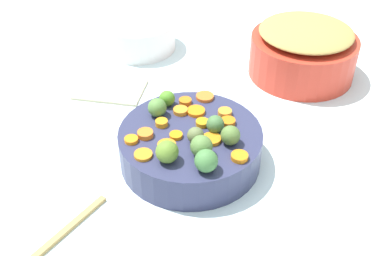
% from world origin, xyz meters
% --- Properties ---
extents(tabletop, '(2.40, 2.40, 0.02)m').
position_xyz_m(tabletop, '(0.00, 0.00, 0.01)').
color(tabletop, silver).
rests_on(tabletop, ground).
extents(serving_bowl_carrots, '(0.29, 0.29, 0.07)m').
position_xyz_m(serving_bowl_carrots, '(-0.00, -0.03, 0.06)').
color(serving_bowl_carrots, '#303253').
rests_on(serving_bowl_carrots, tabletop).
extents(metal_pot, '(0.27, 0.27, 0.11)m').
position_xyz_m(metal_pot, '(-0.33, -0.34, 0.07)').
color(metal_pot, red).
rests_on(metal_pot, tabletop).
extents(stuffing_mound, '(0.24, 0.24, 0.03)m').
position_xyz_m(stuffing_mound, '(-0.33, -0.34, 0.14)').
color(stuffing_mound, '#AF8C49').
rests_on(stuffing_mound, metal_pot).
extents(carrot_slice_0, '(0.04, 0.04, 0.01)m').
position_xyz_m(carrot_slice_0, '(0.00, -0.13, 0.10)').
color(carrot_slice_0, orange).
rests_on(carrot_slice_0, serving_bowl_carrots).
extents(carrot_slice_1, '(0.03, 0.03, 0.01)m').
position_xyz_m(carrot_slice_1, '(0.06, -0.06, 0.10)').
color(carrot_slice_1, orange).
rests_on(carrot_slice_1, serving_bowl_carrots).
extents(carrot_slice_2, '(0.04, 0.04, 0.01)m').
position_xyz_m(carrot_slice_2, '(0.01, -0.10, 0.10)').
color(carrot_slice_2, orange).
rests_on(carrot_slice_2, serving_bowl_carrots).
extents(carrot_slice_3, '(0.04, 0.04, 0.01)m').
position_xyz_m(carrot_slice_3, '(-0.08, 0.06, 0.10)').
color(carrot_slice_3, orange).
rests_on(carrot_slice_3, serving_bowl_carrots).
extents(carrot_slice_4, '(0.05, 0.05, 0.01)m').
position_xyz_m(carrot_slice_4, '(0.10, 0.03, 0.10)').
color(carrot_slice_4, orange).
rests_on(carrot_slice_4, serving_bowl_carrots).
extents(carrot_slice_5, '(0.03, 0.03, 0.01)m').
position_xyz_m(carrot_slice_5, '(-0.08, -0.05, 0.10)').
color(carrot_slice_5, orange).
rests_on(carrot_slice_5, serving_bowl_carrots).
extents(carrot_slice_6, '(0.04, 0.04, 0.01)m').
position_xyz_m(carrot_slice_6, '(-0.02, -0.10, 0.10)').
color(carrot_slice_6, orange).
rests_on(carrot_slice_6, serving_bowl_carrots).
extents(carrot_slice_7, '(0.04, 0.04, 0.01)m').
position_xyz_m(carrot_slice_7, '(-0.08, -0.08, 0.10)').
color(carrot_slice_7, orange).
rests_on(carrot_slice_7, serving_bowl_carrots).
extents(carrot_slice_8, '(0.05, 0.05, 0.01)m').
position_xyz_m(carrot_slice_8, '(-0.04, 0.00, 0.10)').
color(carrot_slice_8, orange).
rests_on(carrot_slice_8, serving_bowl_carrots).
extents(carrot_slice_9, '(0.04, 0.04, 0.01)m').
position_xyz_m(carrot_slice_9, '(-0.03, -0.05, 0.10)').
color(carrot_slice_9, orange).
rests_on(carrot_slice_9, serving_bowl_carrots).
extents(carrot_slice_10, '(0.03, 0.03, 0.01)m').
position_xyz_m(carrot_slice_10, '(0.03, -0.02, 0.10)').
color(carrot_slice_10, orange).
rests_on(carrot_slice_10, serving_bowl_carrots).
extents(carrot_slice_11, '(0.04, 0.04, 0.01)m').
position_xyz_m(carrot_slice_11, '(0.09, -0.03, 0.10)').
color(carrot_slice_11, orange).
rests_on(carrot_slice_11, serving_bowl_carrots).
extents(carrot_slice_12, '(0.04, 0.04, 0.01)m').
position_xyz_m(carrot_slice_12, '(-0.04, -0.15, 0.10)').
color(carrot_slice_12, orange).
rests_on(carrot_slice_12, serving_bowl_carrots).
extents(carrot_slice_13, '(0.04, 0.04, 0.01)m').
position_xyz_m(carrot_slice_13, '(0.12, -0.02, 0.10)').
color(carrot_slice_13, orange).
rests_on(carrot_slice_13, serving_bowl_carrots).
extents(carrot_slice_14, '(0.05, 0.05, 0.01)m').
position_xyz_m(carrot_slice_14, '(0.05, 0.01, 0.10)').
color(carrot_slice_14, orange).
rests_on(carrot_slice_14, serving_bowl_carrots).
extents(brussels_sprout_0, '(0.04, 0.04, 0.04)m').
position_xyz_m(brussels_sprout_0, '(-0.05, -0.03, 0.11)').
color(brussels_sprout_0, '#446C3B').
rests_on(brussels_sprout_0, serving_bowl_carrots).
extents(brussels_sprout_1, '(0.04, 0.04, 0.04)m').
position_xyz_m(brussels_sprout_1, '(0.05, 0.05, 0.12)').
color(brussels_sprout_1, olive).
rests_on(brussels_sprout_1, serving_bowl_carrots).
extents(brussels_sprout_2, '(0.04, 0.04, 0.04)m').
position_xyz_m(brussels_sprout_2, '(0.06, -0.10, 0.11)').
color(brussels_sprout_2, '#54823C').
rests_on(brussels_sprout_2, serving_bowl_carrots).
extents(brussels_sprout_3, '(0.04, 0.04, 0.04)m').
position_xyz_m(brussels_sprout_3, '(-0.07, 0.01, 0.11)').
color(brussels_sprout_3, '#547335').
rests_on(brussels_sprout_3, serving_bowl_carrots).
extents(brussels_sprout_4, '(0.04, 0.04, 0.04)m').
position_xyz_m(brussels_sprout_4, '(-0.01, 0.04, 0.12)').
color(brussels_sprout_4, '#547A3B').
rests_on(brussels_sprout_4, serving_bowl_carrots).
extents(brussels_sprout_5, '(0.04, 0.04, 0.04)m').
position_xyz_m(brussels_sprout_5, '(-0.02, 0.08, 0.12)').
color(brussels_sprout_5, '#43773D').
rests_on(brussels_sprout_5, serving_bowl_carrots).
extents(brussels_sprout_6, '(0.03, 0.03, 0.03)m').
position_xyz_m(brussels_sprout_6, '(-0.01, 0.00, 0.11)').
color(brussels_sprout_6, '#5F6C40').
rests_on(brussels_sprout_6, serving_bowl_carrots).
extents(brussels_sprout_7, '(0.03, 0.03, 0.03)m').
position_xyz_m(brussels_sprout_7, '(0.04, -0.13, 0.11)').
color(brussels_sprout_7, '#4D8727').
rests_on(brussels_sprout_7, serving_bowl_carrots).
extents(casserole_dish, '(0.21, 0.21, 0.08)m').
position_xyz_m(casserole_dish, '(0.09, -0.54, 0.06)').
color(casserole_dish, white).
rests_on(casserole_dish, tabletop).
extents(dish_towel, '(0.19, 0.16, 0.01)m').
position_xyz_m(dish_towel, '(0.17, -0.32, 0.02)').
color(dish_towel, '#BDB690').
rests_on(dish_towel, tabletop).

